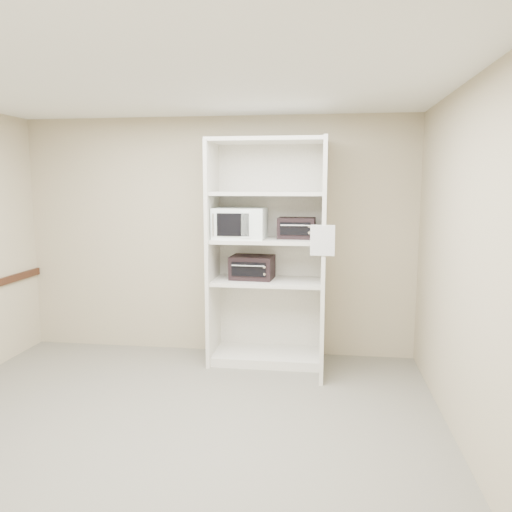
# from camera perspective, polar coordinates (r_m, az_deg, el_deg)

# --- Properties ---
(floor) EXTENTS (4.50, 4.00, 0.01)m
(floor) POSITION_cam_1_polar(r_m,az_deg,el_deg) (4.26, -10.32, -19.11)
(floor) COLOR #686357
(floor) RESTS_ON ground
(ceiling) EXTENTS (4.50, 4.00, 0.01)m
(ceiling) POSITION_cam_1_polar(r_m,az_deg,el_deg) (3.87, -11.40, 19.28)
(ceiling) COLOR white
(wall_back) EXTENTS (4.50, 0.02, 2.70)m
(wall_back) POSITION_cam_1_polar(r_m,az_deg,el_deg) (5.75, -4.50, 2.22)
(wall_back) COLOR tan
(wall_back) RESTS_ON ground
(wall_right) EXTENTS (0.02, 4.00, 2.70)m
(wall_right) POSITION_cam_1_polar(r_m,az_deg,el_deg) (3.78, 23.49, -1.55)
(wall_right) COLOR tan
(wall_right) RESTS_ON ground
(shelving_unit) EXTENTS (1.24, 0.92, 2.42)m
(shelving_unit) POSITION_cam_1_polar(r_m,az_deg,el_deg) (5.39, 1.79, -0.52)
(shelving_unit) COLOR white
(shelving_unit) RESTS_ON floor
(microwave) EXTENTS (0.56, 0.43, 0.33)m
(microwave) POSITION_cam_1_polar(r_m,az_deg,el_deg) (5.35, -1.84, 3.77)
(microwave) COLOR white
(microwave) RESTS_ON shelving_unit
(toaster_oven_upper) EXTENTS (0.40, 0.31, 0.22)m
(toaster_oven_upper) POSITION_cam_1_polar(r_m,az_deg,el_deg) (5.38, 4.66, 3.21)
(toaster_oven_upper) COLOR black
(toaster_oven_upper) RESTS_ON shelving_unit
(toaster_oven_lower) EXTENTS (0.48, 0.38, 0.25)m
(toaster_oven_lower) POSITION_cam_1_polar(r_m,az_deg,el_deg) (5.46, -0.43, -1.29)
(toaster_oven_lower) COLOR black
(toaster_oven_lower) RESTS_ON shelving_unit
(paper_sign) EXTENTS (0.22, 0.02, 0.28)m
(paper_sign) POSITION_cam_1_polar(r_m,az_deg,el_deg) (4.70, 7.61, 1.77)
(paper_sign) COLOR white
(paper_sign) RESTS_ON shelving_unit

